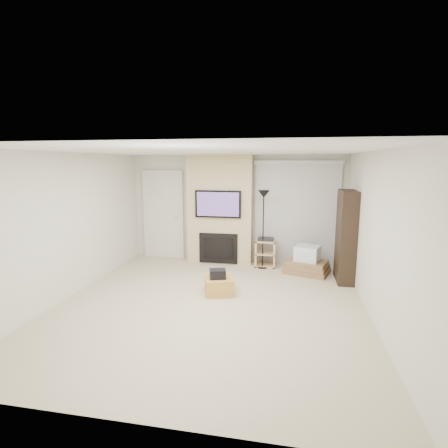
% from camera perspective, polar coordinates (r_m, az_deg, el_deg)
% --- Properties ---
extents(floor, '(5.00, 5.50, 0.00)m').
position_cam_1_polar(floor, '(5.96, -2.21, -12.98)').
color(floor, '#C4B592').
rests_on(floor, ground).
extents(ceiling, '(5.00, 5.50, 0.00)m').
position_cam_1_polar(ceiling, '(5.49, -2.39, 11.82)').
color(ceiling, white).
rests_on(ceiling, wall_back).
extents(wall_back, '(5.00, 0.00, 2.50)m').
position_cam_1_polar(wall_back, '(8.26, 2.01, 2.53)').
color(wall_back, silver).
rests_on(wall_back, ground).
extents(wall_front, '(5.00, 0.00, 2.50)m').
position_cam_1_polar(wall_front, '(3.07, -14.14, -10.85)').
color(wall_front, silver).
rests_on(wall_front, ground).
extents(wall_left, '(0.00, 5.50, 2.50)m').
position_cam_1_polar(wall_left, '(6.61, -23.92, -0.22)').
color(wall_left, silver).
rests_on(wall_left, ground).
extents(wall_right, '(0.00, 5.50, 2.50)m').
position_cam_1_polar(wall_right, '(5.59, 23.54, -1.93)').
color(wall_right, silver).
rests_on(wall_right, ground).
extents(hvac_vent, '(0.35, 0.18, 0.01)m').
position_cam_1_polar(hvac_vent, '(6.20, 3.01, 11.58)').
color(hvac_vent, silver).
rests_on(hvac_vent, ceiling).
extents(ottoman, '(0.62, 0.62, 0.30)m').
position_cam_1_polar(ottoman, '(6.36, -0.80, -10.00)').
color(ottoman, '#C19140').
rests_on(ottoman, floor).
extents(black_bag, '(0.33, 0.29, 0.16)m').
position_cam_1_polar(black_bag, '(6.24, -1.05, -8.15)').
color(black_bag, black).
rests_on(black_bag, ottoman).
extents(fireplace_wall, '(1.50, 0.47, 2.50)m').
position_cam_1_polar(fireplace_wall, '(8.11, -0.67, 2.30)').
color(fireplace_wall, '#CBB784').
rests_on(fireplace_wall, floor).
extents(entry_door, '(1.02, 0.11, 2.14)m').
position_cam_1_polar(entry_door, '(8.70, -9.84, 1.47)').
color(entry_door, silver).
rests_on(entry_door, floor).
extents(vertical_blinds, '(1.98, 0.10, 2.37)m').
position_cam_1_polar(vertical_blinds, '(8.11, 11.78, 2.35)').
color(vertical_blinds, silver).
rests_on(vertical_blinds, floor).
extents(floor_lamp, '(0.26, 0.26, 1.73)m').
position_cam_1_polar(floor_lamp, '(7.66, 6.47, 2.75)').
color(floor_lamp, black).
rests_on(floor_lamp, floor).
extents(av_stand, '(0.45, 0.38, 0.66)m').
position_cam_1_polar(av_stand, '(7.97, 6.79, -4.44)').
color(av_stand, '#E3BA85').
rests_on(av_stand, floor).
extents(box_stack, '(1.04, 0.91, 0.59)m').
position_cam_1_polar(box_stack, '(7.68, 13.39, -6.15)').
color(box_stack, olive).
rests_on(box_stack, floor).
extents(bookshelf, '(0.30, 0.80, 1.80)m').
position_cam_1_polar(bookshelf, '(7.24, 19.26, -1.92)').
color(bookshelf, black).
rests_on(bookshelf, floor).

